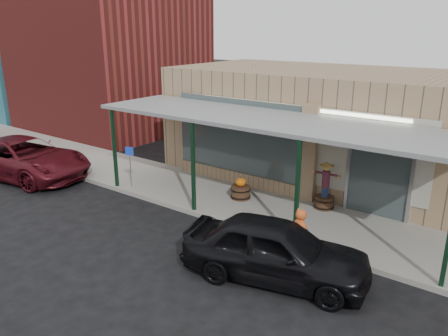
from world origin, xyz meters
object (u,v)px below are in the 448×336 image
Objects in this scene: barrel_pumpkin at (241,191)px; car_maroon at (24,158)px; parked_sedan at (275,250)px; barrel_scarecrow at (325,193)px; handicap_sign at (130,161)px.

barrel_pumpkin is 0.14× the size of car_maroon.
barrel_pumpkin is at bearing 30.26° from parked_sedan.
parked_sedan is at bearing -45.89° from barrel_pumpkin.
barrel_scarecrow reaches higher than handicap_sign.
parked_sedan is at bearing -39.08° from handicap_sign.
handicap_sign is at bearing 60.62° from parked_sedan.
parked_sedan is 11.80m from car_maroon.
barrel_pumpkin is at bearing -2.94° from handicap_sign.
handicap_sign is 0.32× the size of parked_sedan.
parked_sedan reaches higher than car_maroon.
barrel_scarecrow reaches higher than parked_sedan.
barrel_scarecrow is 11.73m from car_maroon.
barrel_scarecrow is 1.04× the size of handicap_sign.
barrel_pumpkin is 0.17× the size of parked_sedan.
handicap_sign reaches higher than barrel_pumpkin.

